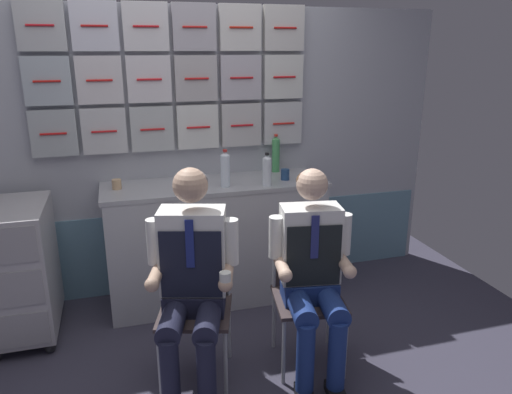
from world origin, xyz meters
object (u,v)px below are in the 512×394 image
at_px(paper_cup_blue, 117,184).
at_px(crew_member_right, 313,268).
at_px(folding_chair_left, 197,290).
at_px(crew_member_left, 192,274).
at_px(folding_chair_right, 306,279).
at_px(service_trolley, 21,268).
at_px(water_bottle_tall, 267,170).

bearing_deg(paper_cup_blue, crew_member_right, -46.10).
height_order(folding_chair_left, crew_member_left, crew_member_left).
bearing_deg(folding_chair_right, crew_member_left, -171.87).
distance_m(service_trolley, crew_member_right, 1.90).
xyz_separation_m(folding_chair_left, water_bottle_tall, (0.63, 0.65, 0.51)).
distance_m(service_trolley, folding_chair_left, 1.24).
relative_size(service_trolley, water_bottle_tall, 3.80).
bearing_deg(paper_cup_blue, service_trolley, -163.98).
distance_m(service_trolley, folding_chair_right, 1.85).
bearing_deg(folding_chair_left, service_trolley, 147.23).
bearing_deg(water_bottle_tall, crew_member_right, -89.81).
bearing_deg(paper_cup_blue, crew_member_left, -70.72).
relative_size(service_trolley, folding_chair_right, 1.08).
relative_size(service_trolley, crew_member_right, 0.74).
height_order(crew_member_right, water_bottle_tall, crew_member_right).
bearing_deg(folding_chair_right, folding_chair_left, 175.39).
relative_size(folding_chair_left, paper_cup_blue, 12.28).
height_order(crew_member_right, paper_cup_blue, crew_member_right).
distance_m(crew_member_right, paper_cup_blue, 1.51).
bearing_deg(service_trolley, paper_cup_blue, 16.02).
relative_size(folding_chair_right, water_bottle_tall, 3.51).
xyz_separation_m(service_trolley, water_bottle_tall, (1.67, -0.02, 0.54)).
distance_m(folding_chair_right, water_bottle_tall, 0.87).
relative_size(crew_member_left, crew_member_right, 1.03).
relative_size(folding_chair_left, water_bottle_tall, 3.51).
bearing_deg(crew_member_right, folding_chair_right, 80.76).
height_order(folding_chair_right, paper_cup_blue, paper_cup_blue).
xyz_separation_m(crew_member_left, crew_member_right, (0.68, -0.06, -0.03)).
xyz_separation_m(service_trolley, folding_chair_right, (1.70, -0.73, 0.03)).
bearing_deg(crew_member_right, service_trolley, 152.16).
distance_m(crew_member_left, crew_member_right, 0.68).
height_order(folding_chair_left, crew_member_right, crew_member_right).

